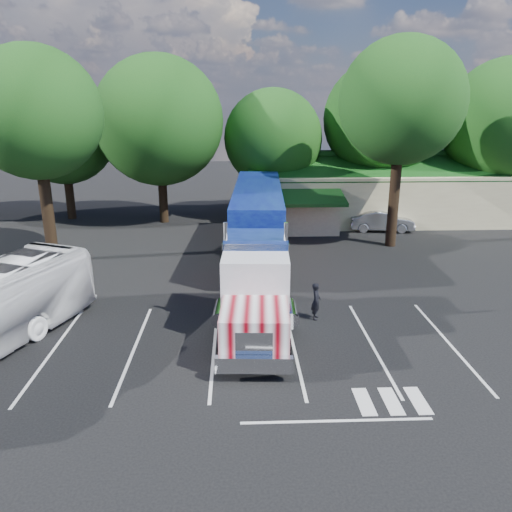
{
  "coord_description": "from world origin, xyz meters",
  "views": [
    {
      "loc": [
        0.97,
        -24.12,
        9.46
      ],
      "look_at": [
        1.92,
        -0.07,
        2.0
      ],
      "focal_mm": 35.0,
      "sensor_mm": 36.0,
      "label": 1
    }
  ],
  "objects_px": {
    "semi_truck": "(257,227)",
    "bicycle": "(253,277)",
    "woman": "(316,301)",
    "silver_sedan": "(382,221)"
  },
  "relations": [
    {
      "from": "semi_truck",
      "to": "bicycle",
      "type": "distance_m",
      "value": 3.27
    },
    {
      "from": "bicycle",
      "to": "semi_truck",
      "type": "bearing_deg",
      "value": 80.79
    },
    {
      "from": "semi_truck",
      "to": "woman",
      "type": "distance_m",
      "value": 7.45
    },
    {
      "from": "woman",
      "to": "silver_sedan",
      "type": "height_order",
      "value": "woman"
    },
    {
      "from": "woman",
      "to": "silver_sedan",
      "type": "xyz_separation_m",
      "value": [
        7.5,
        15.93,
        -0.07
      ]
    },
    {
      "from": "semi_truck",
      "to": "silver_sedan",
      "type": "distance_m",
      "value": 13.55
    },
    {
      "from": "bicycle",
      "to": "silver_sedan",
      "type": "distance_m",
      "value": 15.41
    },
    {
      "from": "semi_truck",
      "to": "bicycle",
      "type": "bearing_deg",
      "value": -94.8
    },
    {
      "from": "woman",
      "to": "silver_sedan",
      "type": "relative_size",
      "value": 0.36
    },
    {
      "from": "bicycle",
      "to": "silver_sedan",
      "type": "relative_size",
      "value": 0.39
    }
  ]
}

